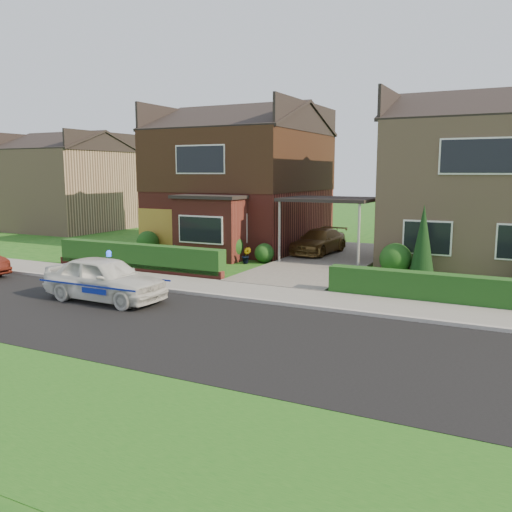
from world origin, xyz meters
The scene contains 24 objects.
ground centered at (0.00, 0.00, 0.00)m, with size 120.00×120.00×0.00m, color #1A5215.
road centered at (0.00, 0.00, 0.00)m, with size 60.00×6.00×0.02m, color black.
kerb centered at (0.00, 3.05, 0.06)m, with size 60.00×0.16×0.12m, color #9E9993.
sidewalk centered at (0.00, 4.10, 0.05)m, with size 60.00×2.00×0.10m, color slate.
grass_verge centered at (0.00, -5.00, 0.00)m, with size 60.00×4.00×0.01m, color #1A5215.
driveway centered at (0.00, 11.00, 0.06)m, with size 3.80×12.00×0.12m, color #666059.
house_left centered at (-5.78, 13.90, 3.81)m, with size 7.50×9.53×7.25m.
house_right centered at (5.80, 13.99, 3.66)m, with size 7.50×8.06×7.25m.
carport_link centered at (0.00, 10.95, 2.66)m, with size 3.80×3.00×2.77m.
garage_door centered at (-8.25, 9.96, 1.05)m, with size 2.20×0.10×2.10m, color olive.
dwarf_wall centered at (-5.80, 5.30, 0.18)m, with size 7.70×0.25×0.36m, color maroon.
hedge_left centered at (-5.80, 5.45, 0.00)m, with size 7.50×0.55×0.90m, color #103413.
hedge_right centered at (5.80, 5.35, 0.00)m, with size 7.50×0.55×0.80m, color #103413.
shrub_left_far centered at (-8.50, 9.50, 0.54)m, with size 1.08×1.08×1.08m, color #103413.
shrub_left_mid centered at (-4.00, 9.30, 0.66)m, with size 1.32×1.32×1.32m, color #103413.
shrub_left_near centered at (-2.40, 9.60, 0.42)m, with size 0.84×0.84×0.84m, color #103413.
shrub_right_near centered at (3.20, 9.40, 0.60)m, with size 1.20×1.20×1.20m, color #103413.
conifer_a centered at (4.20, 9.20, 1.30)m, with size 0.90×0.90×2.60m, color black.
neighbour_left centered at (-20.00, 16.00, 2.60)m, with size 6.50×7.00×5.20m, color tan.
police_car centered at (-3.64, 1.20, 0.67)m, with size 3.62×3.97×1.51m.
driveway_car centered at (-1.00, 12.49, 0.67)m, with size 1.55×3.81×1.11m, color brown.
potted_plant_a centered at (-6.19, 8.64, 0.38)m, with size 0.40×0.27×0.77m, color gray.
potted_plant_b centered at (-2.95, 9.00, 0.35)m, with size 0.39×0.31×0.70m, color gray.
potted_plant_c centered at (-5.82, 6.85, 0.35)m, with size 0.39×0.39×0.69m, color gray.
Camera 1 is at (7.53, -10.97, 3.85)m, focal length 38.00 mm.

